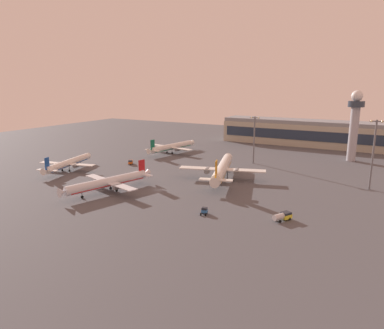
{
  "coord_description": "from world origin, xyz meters",
  "views": [
    {
      "loc": [
        74.47,
        -107.0,
        39.82
      ],
      "look_at": [
        -1.6,
        28.95,
        4.0
      ],
      "focal_mm": 33.14,
      "sensor_mm": 36.0,
      "label": 1
    }
  ],
  "objects_px": {
    "apron_light_west": "(373,150)",
    "apron_light_east": "(254,137)",
    "airplane_far_stand": "(172,147)",
    "pushback_tug": "(204,211)",
    "airplane_terminal_side": "(222,169)",
    "airplane_mid_apron": "(109,182)",
    "maintenance_van": "(131,162)",
    "fuel_truck": "(283,216)",
    "control_tower": "(355,121)",
    "airplane_near_gate": "(68,163)"
  },
  "relations": [
    {
      "from": "airplane_far_stand",
      "to": "apron_light_east",
      "type": "distance_m",
      "value": 51.77
    },
    {
      "from": "maintenance_van",
      "to": "airplane_near_gate",
      "type": "bearing_deg",
      "value": 21.21
    },
    {
      "from": "apron_light_west",
      "to": "apron_light_east",
      "type": "bearing_deg",
      "value": 158.24
    },
    {
      "from": "control_tower",
      "to": "apron_light_east",
      "type": "bearing_deg",
      "value": -144.25
    },
    {
      "from": "pushback_tug",
      "to": "apron_light_east",
      "type": "relative_size",
      "value": 0.14
    },
    {
      "from": "apron_light_west",
      "to": "pushback_tug",
      "type": "bearing_deg",
      "value": -128.57
    },
    {
      "from": "control_tower",
      "to": "apron_light_east",
      "type": "relative_size",
      "value": 1.53
    },
    {
      "from": "pushback_tug",
      "to": "maintenance_van",
      "type": "xyz_separation_m",
      "value": [
        -64.4,
        43.73,
        0.11
      ]
    },
    {
      "from": "airplane_terminal_side",
      "to": "apron_light_west",
      "type": "xyz_separation_m",
      "value": [
        55.63,
        13.86,
        10.67
      ]
    },
    {
      "from": "airplane_far_stand",
      "to": "maintenance_van",
      "type": "relative_size",
      "value": 8.38
    },
    {
      "from": "fuel_truck",
      "to": "airplane_far_stand",
      "type": "bearing_deg",
      "value": 168.32
    },
    {
      "from": "maintenance_van",
      "to": "fuel_truck",
      "type": "xyz_separation_m",
      "value": [
        87.14,
        -37.17,
        0.19
      ]
    },
    {
      "from": "apron_light_east",
      "to": "pushback_tug",
      "type": "bearing_deg",
      "value": -81.64
    },
    {
      "from": "control_tower",
      "to": "pushback_tug",
      "type": "bearing_deg",
      "value": -106.48
    },
    {
      "from": "apron_light_west",
      "to": "airplane_mid_apron",
      "type": "bearing_deg",
      "value": -149.09
    },
    {
      "from": "airplane_near_gate",
      "to": "maintenance_van",
      "type": "distance_m",
      "value": 30.18
    },
    {
      "from": "airplane_near_gate",
      "to": "airplane_terminal_side",
      "type": "xyz_separation_m",
      "value": [
        69.05,
        21.5,
        1.1
      ]
    },
    {
      "from": "apron_light_east",
      "to": "apron_light_west",
      "type": "xyz_separation_m",
      "value": [
        54.44,
        -21.73,
        1.53
      ]
    },
    {
      "from": "airplane_far_stand",
      "to": "pushback_tug",
      "type": "height_order",
      "value": "airplane_far_stand"
    },
    {
      "from": "control_tower",
      "to": "airplane_terminal_side",
      "type": "height_order",
      "value": "control_tower"
    },
    {
      "from": "apron_light_west",
      "to": "airplane_terminal_side",
      "type": "bearing_deg",
      "value": -166.01
    },
    {
      "from": "airplane_terminal_side",
      "to": "apron_light_west",
      "type": "relative_size",
      "value": 1.71
    },
    {
      "from": "pushback_tug",
      "to": "apron_light_west",
      "type": "relative_size",
      "value": 0.13
    },
    {
      "from": "control_tower",
      "to": "pushback_tug",
      "type": "distance_m",
      "value": 113.11
    },
    {
      "from": "pushback_tug",
      "to": "fuel_truck",
      "type": "bearing_deg",
      "value": 1.37
    },
    {
      "from": "airplane_far_stand",
      "to": "apron_light_east",
      "type": "xyz_separation_m",
      "value": [
        50.74,
        -2.36,
        10.0
      ]
    },
    {
      "from": "maintenance_van",
      "to": "apron_light_east",
      "type": "distance_m",
      "value": 63.49
    },
    {
      "from": "airplane_mid_apron",
      "to": "airplane_near_gate",
      "type": "distance_m",
      "value": 42.47
    },
    {
      "from": "airplane_near_gate",
      "to": "pushback_tug",
      "type": "relative_size",
      "value": 10.24
    },
    {
      "from": "airplane_far_stand",
      "to": "fuel_truck",
      "type": "bearing_deg",
      "value": -30.41
    },
    {
      "from": "control_tower",
      "to": "fuel_truck",
      "type": "distance_m",
      "value": 102.49
    },
    {
      "from": "maintenance_van",
      "to": "apron_light_east",
      "type": "relative_size",
      "value": 0.19
    },
    {
      "from": "pushback_tug",
      "to": "apron_light_east",
      "type": "height_order",
      "value": "apron_light_east"
    },
    {
      "from": "airplane_near_gate",
      "to": "apron_light_west",
      "type": "distance_m",
      "value": 130.13
    },
    {
      "from": "airplane_mid_apron",
      "to": "apron_light_east",
      "type": "bearing_deg",
      "value": -97.52
    },
    {
      "from": "airplane_mid_apron",
      "to": "airplane_far_stand",
      "type": "height_order",
      "value": "airplane_mid_apron"
    },
    {
      "from": "airplane_terminal_side",
      "to": "fuel_truck",
      "type": "xyz_separation_m",
      "value": [
        35.1,
        -33.84,
        -3.18
      ]
    },
    {
      "from": "airplane_near_gate",
      "to": "apron_light_east",
      "type": "relative_size",
      "value": 1.48
    },
    {
      "from": "airplane_far_stand",
      "to": "apron_light_west",
      "type": "xyz_separation_m",
      "value": [
        105.18,
        -24.09,
        11.53
      ]
    },
    {
      "from": "airplane_mid_apron",
      "to": "fuel_truck",
      "type": "bearing_deg",
      "value": -161.68
    },
    {
      "from": "fuel_truck",
      "to": "pushback_tug",
      "type": "bearing_deg",
      "value": -135.28
    },
    {
      "from": "apron_light_east",
      "to": "fuel_truck",
      "type": "bearing_deg",
      "value": -63.97
    },
    {
      "from": "fuel_truck",
      "to": "apron_light_east",
      "type": "bearing_deg",
      "value": 144.65
    },
    {
      "from": "airplane_mid_apron",
      "to": "airplane_terminal_side",
      "type": "relative_size",
      "value": 0.82
    },
    {
      "from": "maintenance_van",
      "to": "fuel_truck",
      "type": "distance_m",
      "value": 94.74
    },
    {
      "from": "control_tower",
      "to": "airplane_mid_apron",
      "type": "relative_size",
      "value": 0.96
    },
    {
      "from": "airplane_mid_apron",
      "to": "pushback_tug",
      "type": "height_order",
      "value": "airplane_mid_apron"
    },
    {
      "from": "airplane_mid_apron",
      "to": "control_tower",
      "type": "bearing_deg",
      "value": -109.98
    },
    {
      "from": "airplane_near_gate",
      "to": "apron_light_east",
      "type": "distance_m",
      "value": 91.09
    },
    {
      "from": "airplane_mid_apron",
      "to": "fuel_truck",
      "type": "height_order",
      "value": "airplane_mid_apron"
    }
  ]
}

